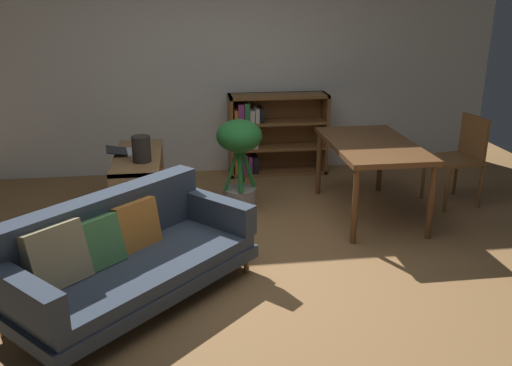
{
  "coord_description": "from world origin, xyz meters",
  "views": [
    {
      "loc": [
        -0.52,
        -3.95,
        2.15
      ],
      "look_at": [
        0.1,
        0.51,
        0.56
      ],
      "focal_mm": 38.05,
      "sensor_mm": 36.0,
      "label": 1
    }
  ],
  "objects_px": {
    "dining_table": "(371,150)",
    "media_console": "(140,186)",
    "open_laptop": "(130,151)",
    "potted_floor_plant": "(240,155)",
    "fabric_couch": "(123,254)",
    "dining_chair_near": "(461,154)",
    "bookshelf": "(270,134)",
    "desk_speaker": "(141,149)"
  },
  "relations": [
    {
      "from": "dining_table",
      "to": "media_console",
      "type": "bearing_deg",
      "value": 172.96
    },
    {
      "from": "open_laptop",
      "to": "potted_floor_plant",
      "type": "bearing_deg",
      "value": -5.51
    },
    {
      "from": "fabric_couch",
      "to": "potted_floor_plant",
      "type": "distance_m",
      "value": 1.91
    },
    {
      "from": "dining_chair_near",
      "to": "bookshelf",
      "type": "relative_size",
      "value": 0.78
    },
    {
      "from": "desk_speaker",
      "to": "dining_chair_near",
      "type": "xyz_separation_m",
      "value": [
        3.29,
        0.13,
        -0.22
      ]
    },
    {
      "from": "fabric_couch",
      "to": "dining_chair_near",
      "type": "height_order",
      "value": "dining_chair_near"
    },
    {
      "from": "media_console",
      "to": "desk_speaker",
      "type": "relative_size",
      "value": 4.75
    },
    {
      "from": "fabric_couch",
      "to": "bookshelf",
      "type": "relative_size",
      "value": 1.57
    },
    {
      "from": "dining_table",
      "to": "bookshelf",
      "type": "relative_size",
      "value": 1.16
    },
    {
      "from": "fabric_couch",
      "to": "dining_chair_near",
      "type": "relative_size",
      "value": 2.02
    },
    {
      "from": "media_console",
      "to": "desk_speaker",
      "type": "height_order",
      "value": "desk_speaker"
    },
    {
      "from": "desk_speaker",
      "to": "bookshelf",
      "type": "distance_m",
      "value": 2.07
    },
    {
      "from": "fabric_couch",
      "to": "open_laptop",
      "type": "xyz_separation_m",
      "value": [
        -0.06,
        1.69,
        0.3
      ]
    },
    {
      "from": "dining_table",
      "to": "dining_chair_near",
      "type": "xyz_separation_m",
      "value": [
        1.05,
        0.18,
        -0.14
      ]
    },
    {
      "from": "potted_floor_plant",
      "to": "dining_table",
      "type": "distance_m",
      "value": 1.31
    },
    {
      "from": "potted_floor_plant",
      "to": "dining_table",
      "type": "relative_size",
      "value": 0.69
    },
    {
      "from": "potted_floor_plant",
      "to": "dining_chair_near",
      "type": "relative_size",
      "value": 1.03
    },
    {
      "from": "fabric_couch",
      "to": "media_console",
      "type": "relative_size",
      "value": 1.62
    },
    {
      "from": "fabric_couch",
      "to": "bookshelf",
      "type": "distance_m",
      "value": 3.22
    },
    {
      "from": "bookshelf",
      "to": "dining_table",
      "type": "bearing_deg",
      "value": -62.83
    },
    {
      "from": "fabric_couch",
      "to": "potted_floor_plant",
      "type": "xyz_separation_m",
      "value": [
        1.03,
        1.59,
        0.24
      ]
    },
    {
      "from": "fabric_couch",
      "to": "open_laptop",
      "type": "relative_size",
      "value": 4.25
    },
    {
      "from": "desk_speaker",
      "to": "bookshelf",
      "type": "xyz_separation_m",
      "value": [
        1.46,
        1.44,
        -0.27
      ]
    },
    {
      "from": "media_console",
      "to": "bookshelf",
      "type": "height_order",
      "value": "bookshelf"
    },
    {
      "from": "fabric_couch",
      "to": "desk_speaker",
      "type": "distance_m",
      "value": 1.44
    },
    {
      "from": "potted_floor_plant",
      "to": "dining_table",
      "type": "xyz_separation_m",
      "value": [
        1.28,
        -0.27,
        0.08
      ]
    },
    {
      "from": "dining_table",
      "to": "desk_speaker",
      "type": "bearing_deg",
      "value": 178.64
    },
    {
      "from": "fabric_couch",
      "to": "potted_floor_plant",
      "type": "bearing_deg",
      "value": 57.07
    },
    {
      "from": "open_laptop",
      "to": "bookshelf",
      "type": "distance_m",
      "value": 1.96
    },
    {
      "from": "potted_floor_plant",
      "to": "bookshelf",
      "type": "height_order",
      "value": "bookshelf"
    },
    {
      "from": "dining_chair_near",
      "to": "desk_speaker",
      "type": "bearing_deg",
      "value": -177.78
    },
    {
      "from": "media_console",
      "to": "open_laptop",
      "type": "height_order",
      "value": "open_laptop"
    },
    {
      "from": "desk_speaker",
      "to": "dining_table",
      "type": "relative_size",
      "value": 0.18
    },
    {
      "from": "dining_chair_near",
      "to": "bookshelf",
      "type": "bearing_deg",
      "value": 144.15
    },
    {
      "from": "potted_floor_plant",
      "to": "dining_table",
      "type": "bearing_deg",
      "value": -11.73
    },
    {
      "from": "fabric_couch",
      "to": "dining_table",
      "type": "bearing_deg",
      "value": 29.77
    },
    {
      "from": "fabric_couch",
      "to": "open_laptop",
      "type": "distance_m",
      "value": 1.72
    },
    {
      "from": "desk_speaker",
      "to": "potted_floor_plant",
      "type": "height_order",
      "value": "potted_floor_plant"
    },
    {
      "from": "media_console",
      "to": "potted_floor_plant",
      "type": "height_order",
      "value": "potted_floor_plant"
    },
    {
      "from": "media_console",
      "to": "bookshelf",
      "type": "bearing_deg",
      "value": 38.56
    },
    {
      "from": "desk_speaker",
      "to": "potted_floor_plant",
      "type": "relative_size",
      "value": 0.26
    },
    {
      "from": "open_laptop",
      "to": "desk_speaker",
      "type": "relative_size",
      "value": 1.81
    }
  ]
}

